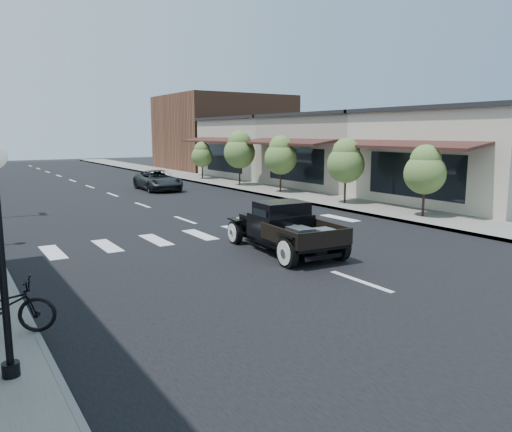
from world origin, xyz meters
TOP-DOWN VIEW (x-y plane):
  - ground at (0.00, 0.00)m, footprint 120.00×120.00m
  - road at (0.00, 15.00)m, footprint 14.00×80.00m
  - road_markings at (0.00, 10.00)m, footprint 12.00×60.00m
  - sidewalk_right at (8.50, 15.00)m, footprint 3.00×80.00m
  - storefront_near at (15.00, 4.00)m, footprint 10.00×9.00m
  - storefront_mid at (15.00, 13.00)m, footprint 10.00×9.00m
  - storefront_far at (15.00, 22.00)m, footprint 10.00×9.00m
  - far_building_right at (15.50, 32.00)m, footprint 11.00×10.00m
  - lamp_post_a at (-7.60, -4.00)m, footprint 0.36×0.36m
  - small_tree_a at (8.30, 2.03)m, footprint 1.67×1.67m
  - small_tree_b at (8.30, 6.69)m, footprint 1.79×1.79m
  - small_tree_c at (8.30, 12.12)m, footprint 1.86×1.86m
  - small_tree_d at (8.30, 16.76)m, footprint 2.02×2.02m
  - small_tree_e at (8.30, 22.24)m, footprint 1.57×1.57m
  - hotrod_pickup at (0.23, 0.41)m, footprint 2.39×4.55m
  - second_car at (3.05, 17.74)m, footprint 2.23×4.48m

SIDE VIEW (x-z plane):
  - ground at x=0.00m, z-range 0.00..0.00m
  - road_markings at x=0.00m, z-range -0.03..0.03m
  - road at x=0.00m, z-range 0.00..0.02m
  - sidewalk_right at x=8.50m, z-range 0.00..0.15m
  - second_car at x=3.05m, z-range 0.00..1.22m
  - hotrod_pickup at x=0.23m, z-range 0.00..1.53m
  - small_tree_e at x=8.30m, z-range 0.15..2.76m
  - small_tree_a at x=8.30m, z-range 0.15..2.94m
  - small_tree_b at x=8.30m, z-range 0.15..3.14m
  - small_tree_c at x=8.30m, z-range 0.15..3.25m
  - lamp_post_a at x=-7.60m, z-range 0.15..3.50m
  - small_tree_d at x=8.30m, z-range 0.15..3.52m
  - storefront_near at x=15.00m, z-range 0.00..4.50m
  - storefront_mid at x=15.00m, z-range 0.00..4.50m
  - storefront_far at x=15.00m, z-range 0.00..4.50m
  - far_building_right at x=15.50m, z-range 0.00..7.00m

